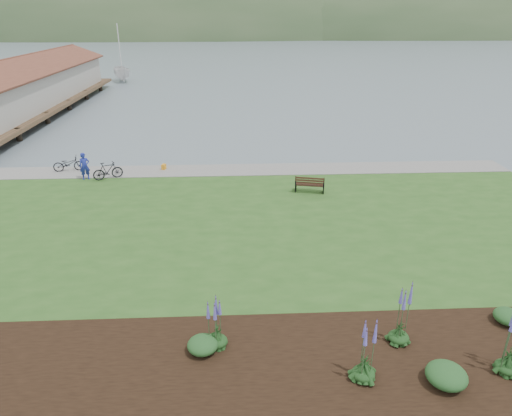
# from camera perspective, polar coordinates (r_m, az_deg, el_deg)

# --- Properties ---
(ground) EXTENTS (600.00, 600.00, 0.00)m
(ground) POSITION_cam_1_polar(r_m,az_deg,el_deg) (21.75, -3.22, -2.11)
(ground) COLOR slate
(ground) RESTS_ON ground
(lawn) EXTENTS (34.00, 20.00, 0.40)m
(lawn) POSITION_cam_1_polar(r_m,az_deg,el_deg) (19.87, -3.25, -4.09)
(lawn) COLOR #2B571F
(lawn) RESTS_ON ground
(shoreline_path) EXTENTS (34.00, 2.20, 0.03)m
(shoreline_path) POSITION_cam_1_polar(r_m,az_deg,el_deg) (28.00, -3.20, 4.77)
(shoreline_path) COLOR gray
(shoreline_path) RESTS_ON lawn
(garden_bed) EXTENTS (24.00, 4.40, 0.04)m
(garden_bed) POSITION_cam_1_polar(r_m,az_deg,el_deg) (13.58, 10.07, -18.31)
(garden_bed) COLOR black
(garden_bed) RESTS_ON lawn
(far_hillside) EXTENTS (580.00, 80.00, 38.00)m
(far_hillside) POSITION_cam_1_polar(r_m,az_deg,el_deg) (190.87, 3.36, 20.66)
(far_hillside) COLOR #3A5530
(far_hillside) RESTS_ON ground
(pier_pavilion) EXTENTS (8.00, 36.00, 5.40)m
(pier_pavilion) POSITION_cam_1_polar(r_m,az_deg,el_deg) (51.75, -26.62, 13.63)
(pier_pavilion) COLOR #4C3826
(pier_pavilion) RESTS_ON ground
(park_bench) EXTENTS (1.63, 0.95, 0.95)m
(park_bench) POSITION_cam_1_polar(r_m,az_deg,el_deg) (24.48, 6.73, 2.98)
(park_bench) COLOR black
(park_bench) RESTS_ON lawn
(person) EXTENTS (0.79, 0.66, 1.84)m
(person) POSITION_cam_1_polar(r_m,az_deg,el_deg) (27.93, -20.68, 5.17)
(person) COLOR #232DA0
(person) RESTS_ON lawn
(bicycle_a) EXTENTS (0.96, 1.87, 0.93)m
(bicycle_a) POSITION_cam_1_polar(r_m,az_deg,el_deg) (29.88, -22.39, 5.13)
(bicycle_a) COLOR black
(bicycle_a) RESTS_ON lawn
(bicycle_b) EXTENTS (1.17, 1.74, 1.02)m
(bicycle_b) POSITION_cam_1_polar(r_m,az_deg,el_deg) (27.64, -18.04, 4.46)
(bicycle_b) COLOR black
(bicycle_b) RESTS_ON lawn
(sailboat) EXTENTS (12.07, 12.17, 24.60)m
(sailboat) POSITION_cam_1_polar(r_m,az_deg,el_deg) (70.01, -16.25, 14.91)
(sailboat) COLOR silver
(sailboat) RESTS_ON ground
(pannier) EXTENTS (0.28, 0.36, 0.34)m
(pannier) POSITION_cam_1_polar(r_m,az_deg,el_deg) (28.56, -11.45, 5.05)
(pannier) COLOR orange
(pannier) RESTS_ON lawn
(echium_0) EXTENTS (0.62, 0.62, 2.03)m
(echium_0) POSITION_cam_1_polar(r_m,az_deg,el_deg) (12.70, 13.53, -17.48)
(echium_0) COLOR #153A15
(echium_0) RESTS_ON garden_bed
(echium_1) EXTENTS (0.62, 0.62, 2.29)m
(echium_1) POSITION_cam_1_polar(r_m,az_deg,el_deg) (14.07, 17.74, -12.84)
(echium_1) COLOR #153A15
(echium_1) RESTS_ON garden_bed
(echium_4) EXTENTS (0.62, 0.62, 1.92)m
(echium_4) POSITION_cam_1_polar(r_m,az_deg,el_deg) (13.41, -4.98, -14.23)
(echium_4) COLOR #153A15
(echium_4) RESTS_ON garden_bed
(shrub_0) EXTENTS (0.89, 0.89, 0.44)m
(shrub_0) POSITION_cam_1_polar(r_m,az_deg,el_deg) (13.60, -6.68, -16.62)
(shrub_0) COLOR #1E4C21
(shrub_0) RESTS_ON garden_bed
(shrub_1) EXTENTS (1.07, 1.07, 0.53)m
(shrub_1) POSITION_cam_1_polar(r_m,az_deg,el_deg) (13.51, 22.70, -18.74)
(shrub_1) COLOR #1E4C21
(shrub_1) RESTS_ON garden_bed
(shrub_2) EXTENTS (0.87, 0.87, 0.43)m
(shrub_2) POSITION_cam_1_polar(r_m,az_deg,el_deg) (16.52, 28.98, -11.77)
(shrub_2) COLOR #1E4C21
(shrub_2) RESTS_ON garden_bed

